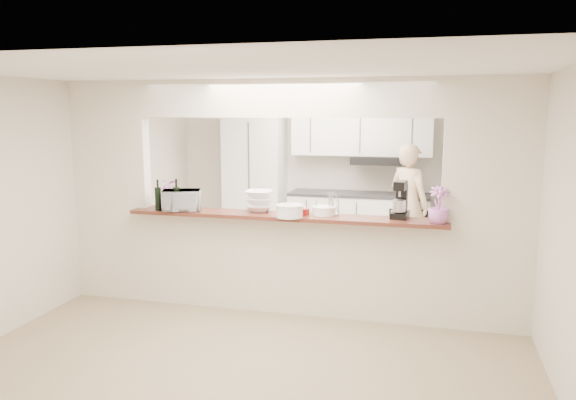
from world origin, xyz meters
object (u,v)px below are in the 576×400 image
(refrigerator, at_px, (470,204))
(person, at_px, (409,205))
(stand_mixer, at_px, (401,201))
(toaster_oven, at_px, (182,200))

(refrigerator, height_order, person, person)
(refrigerator, xyz_separation_m, stand_mixer, (-0.85, -2.59, 0.41))
(refrigerator, bearing_deg, stand_mixer, -108.12)
(toaster_oven, relative_size, stand_mixer, 1.07)
(toaster_oven, distance_m, stand_mixer, 2.35)
(person, bearing_deg, stand_mixer, 125.34)
(stand_mixer, relative_size, person, 0.22)
(stand_mixer, bearing_deg, toaster_oven, -176.03)
(refrigerator, relative_size, stand_mixer, 4.46)
(stand_mixer, height_order, person, person)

